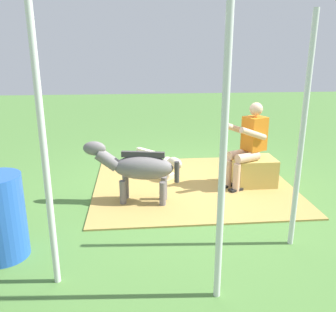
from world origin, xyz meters
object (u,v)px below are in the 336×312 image
hay_bale (255,172)px  pony_standing (137,167)px  person_seated (248,142)px  pony_lying (147,163)px  tent_pole_mid (223,164)px  tent_pole_right (45,156)px  tent_pole_left (302,137)px  soda_bottle (272,167)px

hay_bale → pony_standing: bearing=14.9°
person_seated → hay_bale: bearing=-162.7°
person_seated → pony_lying: bearing=-27.7°
pony_standing → tent_pole_mid: size_ratio=0.54×
pony_standing → tent_pole_right: bearing=65.7°
tent_pole_right → tent_pole_mid: size_ratio=1.00×
tent_pole_left → tent_pole_right: 2.54m
pony_standing → tent_pole_left: tent_pole_left is taller
tent_pole_mid → tent_pole_left: bearing=-142.3°
pony_lying → soda_bottle: pony_lying is taller
hay_bale → soda_bottle: hay_bale is taller
soda_bottle → tent_pole_mid: (1.66, 3.03, 1.11)m
hay_bale → tent_pole_mid: bearing=65.1°
pony_standing → pony_lying: (-0.19, -1.26, -0.34)m
tent_pole_mid → person_seated: bearing=-112.4°
pony_standing → pony_lying: size_ratio=1.13×
hay_bale → soda_bottle: bearing=-135.6°
tent_pole_left → tent_pole_right: same height
person_seated → pony_standing: 1.79m
pony_lying → soda_bottle: 2.17m
tent_pole_right → soda_bottle: bearing=-139.3°
person_seated → tent_pole_right: size_ratio=0.54×
person_seated → tent_pole_left: tent_pole_left is taller
pony_lying → pony_standing: bearing=81.4°
hay_bale → tent_pole_left: size_ratio=0.24×
hay_bale → tent_pole_right: 3.62m
pony_standing → tent_pole_left: size_ratio=0.54×
soda_bottle → tent_pole_mid: bearing=61.3°
soda_bottle → tent_pole_left: bearing=74.3°
soda_bottle → tent_pole_right: tent_pole_right is taller
tent_pole_right → tent_pole_mid: (-1.47, 0.34, 0.00)m
soda_bottle → tent_pole_right: bearing=40.7°
tent_pole_left → tent_pole_right: size_ratio=1.00×
person_seated → pony_standing: size_ratio=1.00×
person_seated → tent_pole_right: (2.51, 2.19, 0.51)m
hay_bale → tent_pole_left: (0.16, 1.78, 1.02)m
tent_pole_left → pony_standing: bearing=-36.7°
soda_bottle → tent_pole_left: tent_pole_left is taller
tent_pole_right → tent_pole_mid: bearing=166.9°
pony_standing → tent_pole_mid: 2.30m
pony_lying → tent_pole_right: 3.32m
pony_lying → soda_bottle: size_ratio=4.18×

